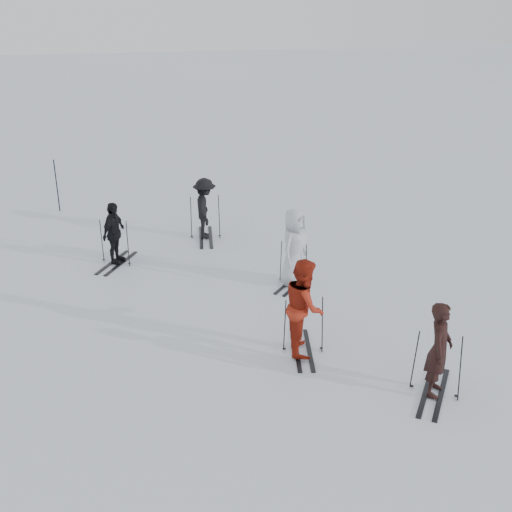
{
  "coord_description": "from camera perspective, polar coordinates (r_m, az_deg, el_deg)",
  "views": [
    {
      "loc": [
        -2.64,
        -12.61,
        6.94
      ],
      "look_at": [
        0.0,
        1.0,
        1.0
      ],
      "focal_mm": 45.0,
      "sensor_mm": 36.0,
      "label": 1
    }
  ],
  "objects": [
    {
      "name": "skier_near_dark",
      "position": [
        11.96,
        15.95,
        -8.09
      ],
      "size": [
        0.73,
        0.79,
        1.82
      ],
      "primitive_type": "imported",
      "rotation": [
        0.0,
        0.0,
        0.99
      ],
      "color": "black",
      "rests_on": "ground"
    },
    {
      "name": "skier_grey",
      "position": [
        15.65,
        3.39,
        0.72
      ],
      "size": [
        1.08,
        1.12,
        1.94
      ],
      "primitive_type": "imported",
      "rotation": [
        0.0,
        0.0,
        0.87
      ],
      "color": "#B2B8BC",
      "rests_on": "ground"
    },
    {
      "name": "skier_uphill_far",
      "position": [
        18.65,
        -4.56,
        4.17
      ],
      "size": [
        0.76,
        1.2,
        1.77
      ],
      "primitive_type": "imported",
      "rotation": [
        0.0,
        0.0,
        1.47
      ],
      "color": "black",
      "rests_on": "ground"
    },
    {
      "name": "skis_uphill_left",
      "position": [
        17.33,
        -12.45,
        1.28
      ],
      "size": [
        1.96,
        1.64,
        1.26
      ],
      "primitive_type": null,
      "rotation": [
        0.0,
        0.0,
        1.07
      ],
      "color": "black",
      "rests_on": "ground"
    },
    {
      "name": "skis_near_dark",
      "position": [
        12.09,
        15.82,
        -9.14
      ],
      "size": [
        2.01,
        1.77,
        1.3
      ],
      "primitive_type": null,
      "rotation": [
        0.0,
        0.0,
        0.99
      ],
      "color": "black",
      "rests_on": "ground"
    },
    {
      "name": "piste_marker",
      "position": [
        21.87,
        -17.29,
        5.99
      ],
      "size": [
        0.04,
        0.04,
        1.72
      ],
      "primitive_type": "cylinder",
      "rotation": [
        0.0,
        0.0,
        -0.19
      ],
      "color": "black",
      "rests_on": "ground"
    },
    {
      "name": "ground",
      "position": [
        14.64,
        0.75,
        -5.12
      ],
      "size": [
        120.0,
        120.0,
        0.0
      ],
      "primitive_type": "plane",
      "color": "silver",
      "rests_on": "ground"
    },
    {
      "name": "skis_uphill_far",
      "position": [
        18.72,
        -4.54,
        3.53
      ],
      "size": [
        1.91,
        1.14,
        1.33
      ],
      "primitive_type": null,
      "rotation": [
        0.0,
        0.0,
        1.47
      ],
      "color": "black",
      "rests_on": "ground"
    },
    {
      "name": "skier_uphill_left",
      "position": [
        17.26,
        -12.51,
        1.91
      ],
      "size": [
        0.83,
        1.06,
        1.67
      ],
      "primitive_type": "imported",
      "rotation": [
        0.0,
        0.0,
        1.07
      ],
      "color": "black",
      "rests_on": "ground"
    },
    {
      "name": "skis_grey",
      "position": [
        15.81,
        3.36,
        -0.62
      ],
      "size": [
        1.73,
        1.64,
        1.14
      ],
      "primitive_type": null,
      "rotation": [
        0.0,
        0.0,
        0.87
      ],
      "color": "black",
      "rests_on": "ground"
    },
    {
      "name": "skis_red",
      "position": [
        12.97,
        4.25,
        -6.05
      ],
      "size": [
        1.82,
        1.16,
        1.24
      ],
      "primitive_type": null,
      "rotation": [
        0.0,
        0.0,
        1.41
      ],
      "color": "black",
      "rests_on": "ground"
    },
    {
      "name": "skier_red",
      "position": [
        12.79,
        4.3,
        -4.57
      ],
      "size": [
        0.9,
        1.08,
        1.99
      ],
      "primitive_type": "imported",
      "rotation": [
        0.0,
        0.0,
        1.41
      ],
      "color": "maroon",
      "rests_on": "ground"
    }
  ]
}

